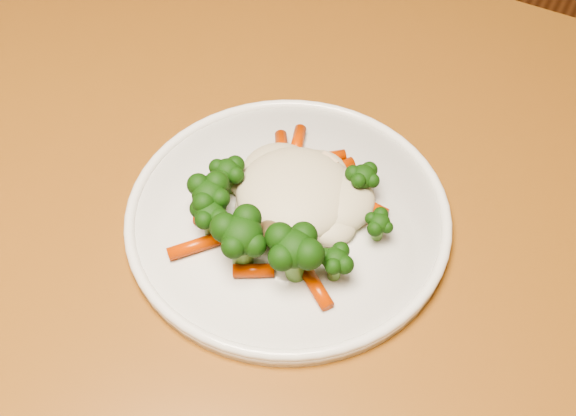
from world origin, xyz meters
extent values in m
plane|color=brown|center=(0.00, 0.00, 0.00)|extent=(3.00, 3.00, 0.00)
cube|color=brown|center=(0.24, -0.09, 0.73)|extent=(1.10, 0.74, 0.04)
cube|color=brown|center=(-0.24, 0.22, 0.35)|extent=(0.06, 0.06, 0.71)
cylinder|color=white|center=(0.24, -0.16, 0.76)|extent=(0.30, 0.30, 0.01)
ellipsoid|color=beige|center=(0.24, -0.15, 0.79)|extent=(0.13, 0.11, 0.05)
ellipsoid|color=black|center=(0.19, -0.21, 0.78)|extent=(0.04, 0.04, 0.04)
ellipsoid|color=black|center=(0.23, -0.23, 0.79)|extent=(0.06, 0.06, 0.05)
ellipsoid|color=black|center=(0.28, -0.22, 0.79)|extent=(0.06, 0.06, 0.05)
ellipsoid|color=black|center=(0.31, -0.20, 0.78)|extent=(0.04, 0.04, 0.03)
ellipsoid|color=black|center=(0.33, -0.15, 0.78)|extent=(0.03, 0.03, 0.03)
ellipsoid|color=black|center=(0.29, -0.11, 0.78)|extent=(0.04, 0.04, 0.03)
ellipsoid|color=black|center=(0.18, -0.16, 0.78)|extent=(0.04, 0.04, 0.03)
ellipsoid|color=black|center=(0.18, -0.20, 0.78)|extent=(0.05, 0.05, 0.04)
cylinder|color=#C43C04|center=(0.21, -0.08, 0.77)|extent=(0.02, 0.04, 0.01)
cylinder|color=#C43C04|center=(0.26, -0.10, 0.77)|extent=(0.03, 0.04, 0.01)
cylinder|color=#C43C04|center=(0.30, -0.12, 0.77)|extent=(0.05, 0.02, 0.01)
cylinder|color=#C43C04|center=(0.17, -0.19, 0.77)|extent=(0.03, 0.05, 0.01)
cylinder|color=#C43C04|center=(0.19, -0.24, 0.77)|extent=(0.04, 0.05, 0.01)
cylinder|color=#C43C04|center=(0.25, -0.23, 0.77)|extent=(0.04, 0.03, 0.01)
cylinder|color=#C43C04|center=(0.30, -0.23, 0.77)|extent=(0.04, 0.03, 0.01)
cylinder|color=#C43C04|center=(0.27, -0.16, 0.78)|extent=(0.01, 0.04, 0.01)
cylinder|color=#C43C04|center=(0.24, -0.13, 0.78)|extent=(0.04, 0.04, 0.01)
cylinder|color=#C43C04|center=(0.20, -0.10, 0.77)|extent=(0.04, 0.05, 0.01)
cylinder|color=#C43C04|center=(0.24, -0.09, 0.77)|extent=(0.04, 0.04, 0.01)
ellipsoid|color=brown|center=(0.26, -0.15, 0.78)|extent=(0.03, 0.03, 0.02)
ellipsoid|color=brown|center=(0.27, -0.16, 0.78)|extent=(0.02, 0.02, 0.02)
ellipsoid|color=brown|center=(0.22, -0.16, 0.78)|extent=(0.02, 0.02, 0.02)
ellipsoid|color=brown|center=(0.24, -0.20, 0.78)|extent=(0.02, 0.02, 0.02)
ellipsoid|color=brown|center=(0.26, -0.14, 0.78)|extent=(0.03, 0.03, 0.02)
cube|color=tan|center=(0.24, -0.12, 0.78)|extent=(0.02, 0.02, 0.01)
cube|color=tan|center=(0.25, -0.10, 0.78)|extent=(0.02, 0.02, 0.01)
camera|label=1|loc=(0.43, -0.53, 1.28)|focal=45.00mm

